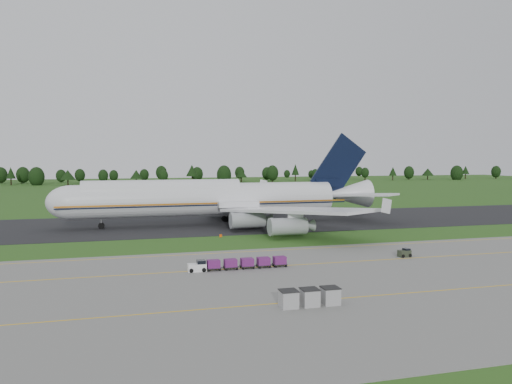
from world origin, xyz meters
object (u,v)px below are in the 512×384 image
object	(u,v)px
edge_markers	(248,235)
aircraft	(214,198)
utility_cart	(404,254)
baggage_train	(237,264)
uld_row	(310,297)

from	to	relation	value
edge_markers	aircraft	bearing A→B (deg)	101.07
aircraft	edge_markers	xyz separation A→B (m)	(3.73, -19.05, -6.07)
aircraft	utility_cart	distance (m)	51.99
baggage_train	edge_markers	world-z (taller)	baggage_train
baggage_train	uld_row	bearing A→B (deg)	-79.33
uld_row	edge_markers	xyz separation A→B (m)	(5.38, 48.26, -0.73)
uld_row	edge_markers	world-z (taller)	uld_row
utility_cart	uld_row	world-z (taller)	uld_row
baggage_train	uld_row	world-z (taller)	uld_row
baggage_train	utility_cart	size ratio (longest dim) A/B	7.00
edge_markers	utility_cart	bearing A→B (deg)	-55.22
aircraft	baggage_train	bearing A→B (deg)	-96.31
aircraft	uld_row	size ratio (longest dim) A/B	11.74
utility_cart	edge_markers	xyz separation A→B (m)	(-19.00, 27.35, -0.31)
edge_markers	baggage_train	bearing A→B (deg)	-107.35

